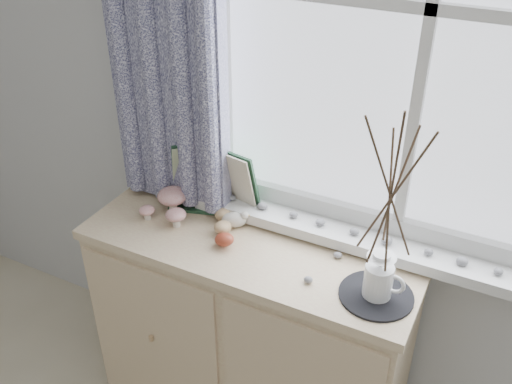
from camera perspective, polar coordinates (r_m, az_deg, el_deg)
sideboard at (r=2.26m, az=-0.63°, el=-13.80°), size 1.20×0.45×0.85m
botanical_book at (r=2.07m, az=-4.75°, el=1.09°), size 0.41×0.24×0.27m
toadstool_cluster at (r=2.11m, az=-8.57°, el=-1.03°), size 0.19×0.16×0.10m
wooden_eggs at (r=2.01m, az=-3.29°, el=-3.49°), size 0.14×0.18×0.07m
songbird_figurine at (r=2.05m, az=-2.23°, el=-2.71°), size 0.13×0.10×0.06m
crocheted_doily at (r=1.81m, az=11.91°, el=-10.06°), size 0.23×0.23×0.01m
twig_pitcher at (r=1.59m, az=13.41°, el=0.20°), size 0.24×0.24×0.67m
sideboard_pebbles at (r=1.85m, az=8.47°, el=-8.40°), size 0.25×0.19×0.02m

